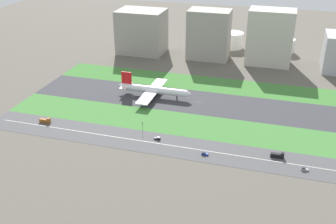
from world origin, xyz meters
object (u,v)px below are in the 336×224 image
(traffic_light, at_px, (142,126))
(fuel_tank_east, at_px, (286,46))
(airliner, at_px, (153,90))
(car_2, at_px, (304,169))
(car_1, at_px, (205,154))
(truck_1, at_px, (278,155))
(fuel_tank_west, at_px, (232,40))
(fuel_tank_centre, at_px, (262,45))
(car_0, at_px, (158,138))
(terminal_building, at_px, (142,31))
(office_tower, at_px, (270,37))
(hangar_building, at_px, (209,35))
(truck_0, at_px, (45,121))

(traffic_light, xyz_separation_m, fuel_tank_east, (91.61, 219.01, 3.34))
(airliner, bearing_deg, car_2, -32.46)
(airliner, xyz_separation_m, car_1, (61.18, -78.00, -5.31))
(airliner, relative_size, truck_1, 7.74)
(airliner, bearing_deg, fuel_tank_west, 74.55)
(car_2, height_order, fuel_tank_centre, fuel_tank_centre)
(car_0, distance_m, traffic_light, 16.26)
(car_2, distance_m, traffic_light, 111.75)
(truck_1, bearing_deg, terminal_building, 130.78)
(traffic_light, relative_size, office_tower, 0.13)
(fuel_tank_west, distance_m, fuel_tank_centre, 34.07)
(truck_1, relative_size, car_2, 1.91)
(terminal_building, relative_size, hangar_building, 0.97)
(airliner, height_order, car_1, airliner)
(airliner, bearing_deg, hangar_building, 77.80)
(truck_0, relative_size, office_tower, 0.15)
(traffic_light, relative_size, fuel_tank_west, 0.28)
(truck_0, bearing_deg, truck_1, 0.00)
(car_1, bearing_deg, truck_1, -167.53)
(office_tower, bearing_deg, car_2, -79.60)
(office_tower, distance_m, fuel_tank_east, 52.09)
(hangar_building, bearing_deg, truck_1, -65.81)
(hangar_building, bearing_deg, car_1, -79.23)
(car_1, relative_size, truck_1, 0.52)
(truck_1, xyz_separation_m, fuel_tank_centre, (-28.46, 227.00, 4.85))
(car_0, bearing_deg, traffic_light, 149.84)
(car_2, bearing_deg, fuel_tank_east, -85.51)
(office_tower, bearing_deg, fuel_tank_east, 69.74)
(car_1, distance_m, traffic_light, 52.12)
(car_2, bearing_deg, car_0, -5.92)
(fuel_tank_east, bearing_deg, airliner, -123.18)
(car_1, relative_size, traffic_light, 0.61)
(car_2, bearing_deg, terminal_building, -47.95)
(car_0, distance_m, fuel_tank_centre, 232.90)
(truck_1, bearing_deg, fuel_tank_west, 105.38)
(airliner, relative_size, car_2, 14.77)
(airliner, bearing_deg, fuel_tank_centre, 63.89)
(car_1, relative_size, hangar_building, 0.09)
(terminal_building, bearing_deg, truck_0, -93.44)
(fuel_tank_centre, bearing_deg, terminal_building, -160.70)
(traffic_light, distance_m, fuel_tank_east, 237.42)
(truck_1, bearing_deg, car_1, -167.53)
(car_0, xyz_separation_m, fuel_tank_east, (77.85, 227.00, 6.70))
(airliner, bearing_deg, office_tower, 52.53)
(truck_0, xyz_separation_m, terminal_building, (10.93, 182.00, 21.84))
(truck_1, xyz_separation_m, traffic_light, (-94.01, 7.99, 2.62))
(traffic_light, relative_size, terminal_building, 0.14)
(office_tower, xyz_separation_m, fuel_tank_centre, (-9.44, 45.00, -21.41))
(terminal_building, distance_m, office_tower, 138.02)
(fuel_tank_centre, bearing_deg, hangar_building, -139.82)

